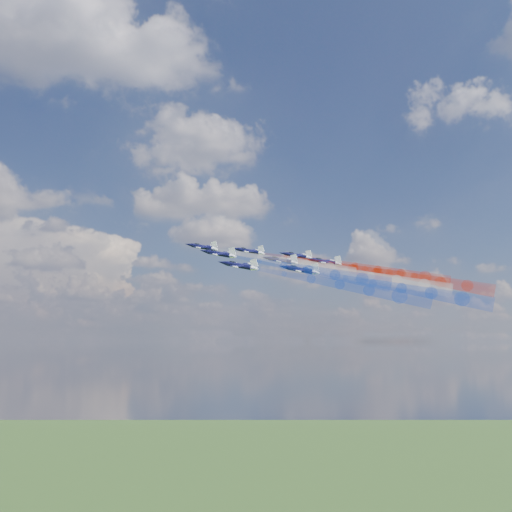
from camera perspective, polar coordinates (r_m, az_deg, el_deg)
name	(u,v)px	position (r m, az deg, el deg)	size (l,w,h in m)	color
jet_lead	(203,247)	(187.64, -5.26, 0.89)	(9.82, 12.27, 3.27)	black
trail_lead	(283,261)	(176.32, 2.64, -0.51)	(4.09, 44.84, 4.09)	white
jet_inner_left	(219,254)	(170.49, -3.62, 0.22)	(9.82, 12.27, 3.27)	black
trail_inner_left	(309,270)	(160.16, 5.21, -1.36)	(4.09, 44.84, 4.09)	blue
jet_inner_right	(249,251)	(192.44, -0.66, 0.48)	(9.82, 12.27, 3.27)	black
trail_inner_right	(330,265)	(183.21, 7.24, -0.89)	(4.09, 44.84, 4.09)	red
jet_outer_left	(239,266)	(155.57, -1.64, -0.95)	(9.82, 12.27, 3.27)	black
trail_outer_left	(340,284)	(146.45, 8.20, -2.76)	(4.09, 44.84, 4.09)	blue
jet_center_third	(281,260)	(177.17, 2.46, -0.44)	(9.82, 12.27, 3.27)	black
trail_center_third	(371,276)	(169.62, 11.20, -1.97)	(4.09, 44.84, 4.09)	white
jet_outer_right	(297,256)	(197.91, 4.02, 0.03)	(9.82, 12.27, 3.27)	black
trail_outer_right	(378,269)	(190.84, 11.85, -1.30)	(4.09, 44.84, 4.09)	red
jet_rear_left	(301,270)	(161.28, 4.39, -1.36)	(9.82, 12.27, 3.27)	black
trail_rear_left	(402,288)	(154.93, 14.09, -3.07)	(4.09, 44.84, 4.09)	blue
jet_rear_right	(325,262)	(184.06, 6.77, -0.56)	(9.82, 12.27, 3.27)	black
trail_rear_right	(414,277)	(178.48, 15.28, -2.01)	(4.09, 44.84, 4.09)	red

